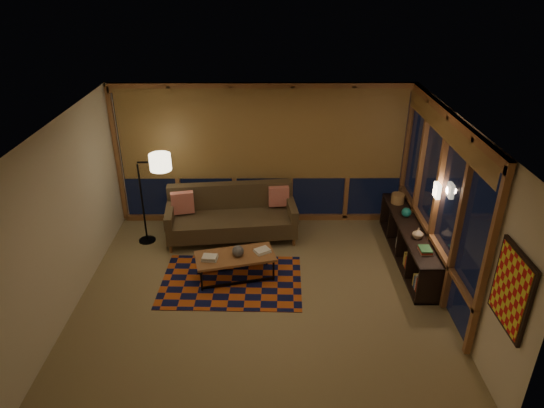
{
  "coord_description": "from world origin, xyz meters",
  "views": [
    {
      "loc": [
        0.14,
        -6.04,
        4.58
      ],
      "look_at": [
        0.17,
        0.54,
        1.28
      ],
      "focal_mm": 32.0,
      "sensor_mm": 36.0,
      "label": 1
    }
  ],
  "objects_px": {
    "sofa": "(232,215)",
    "floor_lamp": "(142,199)",
    "coffee_table": "(235,266)",
    "bookshelf": "(408,242)"
  },
  "relations": [
    {
      "from": "sofa",
      "to": "floor_lamp",
      "type": "bearing_deg",
      "value": 177.22
    },
    {
      "from": "sofa",
      "to": "coffee_table",
      "type": "bearing_deg",
      "value": -89.66
    },
    {
      "from": "floor_lamp",
      "to": "bookshelf",
      "type": "relative_size",
      "value": 0.66
    },
    {
      "from": "coffee_table",
      "to": "floor_lamp",
      "type": "relative_size",
      "value": 0.74
    },
    {
      "from": "sofa",
      "to": "bookshelf",
      "type": "bearing_deg",
      "value": -19.22
    },
    {
      "from": "sofa",
      "to": "floor_lamp",
      "type": "height_order",
      "value": "floor_lamp"
    },
    {
      "from": "sofa",
      "to": "coffee_table",
      "type": "distance_m",
      "value": 1.28
    },
    {
      "from": "bookshelf",
      "to": "floor_lamp",
      "type": "bearing_deg",
      "value": 172.31
    },
    {
      "from": "coffee_table",
      "to": "bookshelf",
      "type": "relative_size",
      "value": 0.49
    },
    {
      "from": "coffee_table",
      "to": "sofa",
      "type": "bearing_deg",
      "value": 82.86
    }
  ]
}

